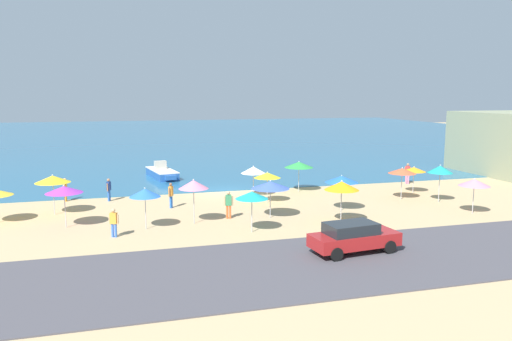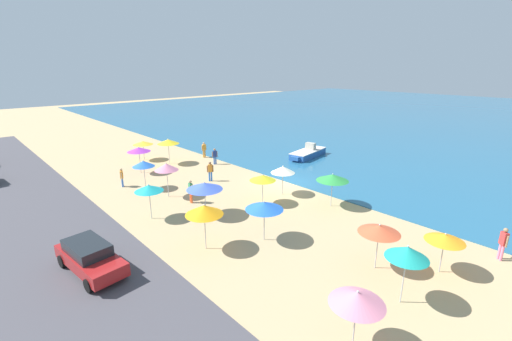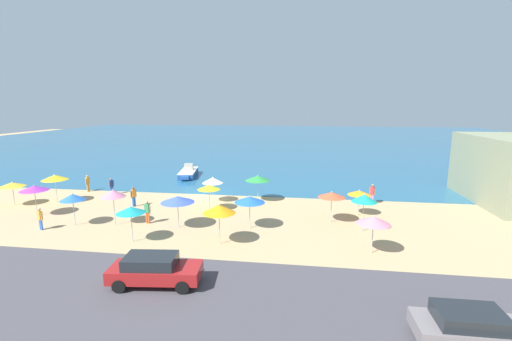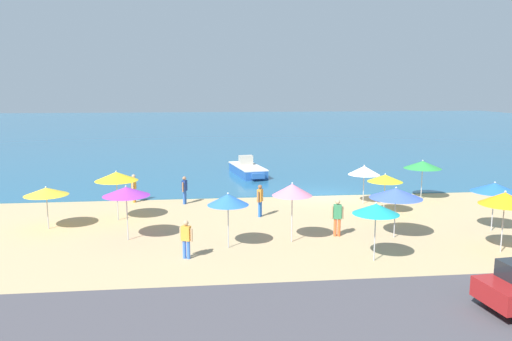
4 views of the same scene
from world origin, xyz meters
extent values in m
plane|color=tan|center=(0.00, 0.00, 0.00)|extent=(160.00, 160.00, 0.00)
cube|color=#256187|center=(0.00, 55.00, 0.03)|extent=(150.00, 110.00, 0.05)
cube|color=#48454C|center=(0.00, -18.00, 0.03)|extent=(80.00, 8.00, 0.06)
cylinder|color=#B2B2B7|center=(2.07, -4.88, 0.92)|extent=(0.05, 0.05, 1.84)
cone|color=yellow|center=(2.07, -4.88, 1.99)|extent=(1.90, 1.90, 0.39)
sphere|color=silver|center=(2.07, -4.88, 2.21)|extent=(0.08, 0.08, 0.08)
cylinder|color=#B2B2B7|center=(-12.17, -4.58, 1.07)|extent=(0.05, 0.05, 2.14)
cone|color=yellow|center=(-12.17, -4.58, 2.32)|extent=(2.20, 2.20, 0.46)
sphere|color=silver|center=(-12.17, -4.58, 2.58)|extent=(0.08, 0.08, 0.08)
cylinder|color=#B2B2B7|center=(-3.85, -9.26, 1.09)|extent=(0.05, 0.05, 2.17)
cone|color=pink|center=(-3.85, -9.26, 2.38)|extent=(1.78, 1.78, 0.52)
sphere|color=silver|center=(-3.85, -9.26, 2.67)|extent=(0.08, 0.08, 0.08)
cylinder|color=#B2B2B7|center=(-11.17, -8.14, 1.05)|extent=(0.05, 0.05, 2.10)
cone|color=purple|center=(-11.17, -8.14, 2.25)|extent=(2.11, 2.11, 0.40)
sphere|color=silver|center=(-11.17, -8.14, 2.48)|extent=(0.08, 0.08, 0.08)
cylinder|color=#B2B2B7|center=(13.96, -8.06, 1.09)|extent=(0.05, 0.05, 2.18)
cone|color=teal|center=(13.96, -8.06, 2.39)|extent=(1.75, 1.75, 0.52)
sphere|color=silver|center=(13.96, -8.06, 2.68)|extent=(0.08, 0.08, 0.08)
cylinder|color=#B2B2B7|center=(14.21, -4.47, 0.86)|extent=(0.05, 0.05, 1.73)
cone|color=orange|center=(14.21, -4.47, 1.85)|extent=(1.82, 1.82, 0.35)
sphere|color=silver|center=(14.21, -4.47, 2.06)|extent=(0.08, 0.08, 0.08)
cylinder|color=#B2B2B7|center=(1.72, -2.40, 0.90)|extent=(0.05, 0.05, 1.81)
cone|color=white|center=(1.72, -2.40, 2.02)|extent=(1.87, 1.87, 0.51)
sphere|color=silver|center=(1.72, -2.40, 2.30)|extent=(0.08, 0.08, 0.08)
cylinder|color=#B2B2B7|center=(0.97, -9.11, 0.95)|extent=(0.05, 0.05, 1.91)
cone|color=#3F5DCB|center=(0.97, -9.11, 2.09)|extent=(2.40, 2.40, 0.45)
sphere|color=silver|center=(0.97, -9.11, 2.34)|extent=(0.08, 0.08, 0.08)
cylinder|color=#B2B2B7|center=(-6.71, -9.77, 0.97)|extent=(0.05, 0.05, 1.95)
cone|color=blue|center=(-6.71, -9.77, 2.13)|extent=(1.77, 1.77, 0.47)
sphere|color=silver|center=(-6.71, -9.77, 2.39)|extent=(0.08, 0.08, 0.08)
cylinder|color=#B2B2B7|center=(13.93, -11.68, 0.94)|extent=(0.05, 0.05, 1.88)
cone|color=pink|center=(13.93, -11.68, 2.05)|extent=(1.95, 1.95, 0.45)
sphere|color=silver|center=(13.93, -11.68, 2.31)|extent=(0.08, 0.08, 0.08)
cylinder|color=#B2B2B7|center=(11.91, -6.47, 0.99)|extent=(0.05, 0.05, 1.99)
cone|color=#DE5733|center=(11.91, -6.47, 2.13)|extent=(2.02, 2.02, 0.39)
sphere|color=silver|center=(11.91, -6.47, 2.35)|extent=(0.08, 0.08, 0.08)
cylinder|color=#B2B2B7|center=(5.70, -1.55, 0.99)|extent=(0.05, 0.05, 1.97)
cone|color=green|center=(5.70, -1.55, 2.15)|extent=(2.28, 2.28, 0.46)
sphere|color=silver|center=(5.70, -1.55, 2.41)|extent=(0.08, 0.08, 0.08)
cylinder|color=#B2B2B7|center=(6.08, -8.56, 0.98)|extent=(0.05, 0.05, 1.96)
cone|color=blue|center=(6.08, -8.56, 2.12)|extent=(2.17, 2.17, 0.43)
sphere|color=silver|center=(6.08, -8.56, 2.37)|extent=(0.08, 0.08, 0.08)
cylinder|color=#B2B2B7|center=(4.63, -11.61, 1.05)|extent=(0.05, 0.05, 2.09)
cone|color=orange|center=(4.63, -11.61, 2.31)|extent=(2.06, 2.06, 0.53)
sphere|color=silver|center=(4.63, -11.61, 2.60)|extent=(0.08, 0.08, 0.08)
cylinder|color=#B2B2B7|center=(-1.02, -12.04, 0.99)|extent=(0.05, 0.05, 1.97)
cone|color=teal|center=(-1.02, -12.04, 2.13)|extent=(1.84, 1.84, 0.41)
sphere|color=silver|center=(-1.02, -12.04, 2.37)|extent=(0.08, 0.08, 0.08)
cylinder|color=blue|center=(-8.55, -10.92, 0.38)|extent=(0.14, 0.14, 0.76)
cylinder|color=blue|center=(-8.39, -11.00, 0.38)|extent=(0.14, 0.14, 0.76)
cube|color=orange|center=(-8.47, -10.96, 1.06)|extent=(0.42, 0.35, 0.60)
sphere|color=tan|center=(-8.47, -10.96, 1.49)|extent=(0.22, 0.22, 0.22)
cylinder|color=tan|center=(-8.69, -10.86, 1.01)|extent=(0.09, 0.09, 0.54)
cylinder|color=tan|center=(-8.25, -11.06, 1.01)|extent=(0.09, 0.09, 0.54)
cylinder|color=pink|center=(15.82, -0.95, 0.44)|extent=(0.14, 0.14, 0.87)
cylinder|color=pink|center=(15.95, -1.07, 0.44)|extent=(0.14, 0.14, 0.87)
cube|color=red|center=(15.89, -1.01, 1.22)|extent=(0.42, 0.40, 0.69)
sphere|color=#967656|center=(15.89, -1.01, 1.70)|extent=(0.22, 0.22, 0.22)
cylinder|color=#967656|center=(15.71, -0.85, 1.17)|extent=(0.09, 0.09, 0.62)
cylinder|color=#967656|center=(16.07, -1.16, 1.17)|extent=(0.09, 0.09, 0.62)
cylinder|color=orange|center=(-11.84, -0.42, 0.41)|extent=(0.14, 0.14, 0.82)
cylinder|color=orange|center=(-11.86, -0.60, 0.41)|extent=(0.14, 0.14, 0.82)
cube|color=orange|center=(-11.85, -0.51, 1.14)|extent=(0.26, 0.38, 0.65)
sphere|color=tan|center=(-11.85, -0.51, 1.59)|extent=(0.22, 0.22, 0.22)
cylinder|color=tan|center=(-11.82, -0.27, 1.09)|extent=(0.09, 0.09, 0.58)
cylinder|color=tan|center=(-11.88, -0.75, 1.09)|extent=(0.09, 0.09, 0.58)
cylinder|color=blue|center=(-8.79, -1.17, 0.40)|extent=(0.14, 0.14, 0.79)
cylinder|color=blue|center=(-8.86, -1.34, 0.40)|extent=(0.14, 0.14, 0.79)
cube|color=navy|center=(-8.82, -1.26, 1.10)|extent=(0.34, 0.42, 0.63)
sphere|color=#9B6F52|center=(-8.82, -1.26, 1.55)|extent=(0.22, 0.22, 0.22)
cylinder|color=#9B6F52|center=(-8.73, -1.03, 1.05)|extent=(0.09, 0.09, 0.56)
cylinder|color=#9B6F52|center=(-8.91, -1.48, 1.05)|extent=(0.09, 0.09, 0.56)
cylinder|color=blue|center=(-4.77, -4.78, 0.42)|extent=(0.14, 0.14, 0.84)
cylinder|color=blue|center=(-4.69, -4.62, 0.42)|extent=(0.14, 0.14, 0.84)
cube|color=orange|center=(-4.73, -4.70, 1.17)|extent=(0.36, 0.42, 0.66)
sphere|color=brown|center=(-4.73, -4.70, 1.63)|extent=(0.22, 0.22, 0.22)
cylinder|color=brown|center=(-4.84, -4.91, 1.12)|extent=(0.09, 0.09, 0.60)
cylinder|color=brown|center=(-4.62, -4.49, 1.12)|extent=(0.09, 0.09, 0.60)
cylinder|color=#EF5E2E|center=(-1.68, -8.62, 0.42)|extent=(0.14, 0.14, 0.84)
cylinder|color=#EF5E2E|center=(-1.51, -8.65, 0.42)|extent=(0.14, 0.14, 0.84)
cube|color=#348254|center=(-1.59, -8.63, 1.17)|extent=(0.39, 0.28, 0.66)
sphere|color=tan|center=(-1.59, -8.63, 1.63)|extent=(0.22, 0.22, 0.22)
cylinder|color=tan|center=(-1.83, -8.59, 1.12)|extent=(0.09, 0.09, 0.60)
cylinder|color=tan|center=(-1.36, -8.67, 1.12)|extent=(0.09, 0.09, 0.60)
cube|color=maroon|center=(2.80, -17.01, 0.70)|extent=(4.53, 2.15, 0.63)
cube|color=#1E2328|center=(2.58, -17.03, 1.28)|extent=(2.60, 1.74, 0.54)
cylinder|color=black|center=(4.19, -16.06, 0.38)|extent=(0.66, 0.29, 0.64)
cylinder|color=black|center=(4.36, -17.63, 0.38)|extent=(0.66, 0.29, 0.64)
cylinder|color=black|center=(1.23, -16.39, 0.38)|extent=(0.66, 0.29, 0.64)
cylinder|color=black|center=(1.41, -17.96, 0.38)|extent=(0.66, 0.29, 0.64)
cube|color=#25549C|center=(-4.20, 7.97, 0.38)|extent=(2.64, 5.41, 0.65)
cube|color=#25549C|center=(-3.70, 5.23, 0.44)|extent=(1.04, 0.61, 0.39)
cube|color=silver|center=(-4.20, 7.97, 0.74)|extent=(2.72, 5.42, 0.08)
cube|color=#B2AD9E|center=(-4.29, 8.48, 1.11)|extent=(1.14, 0.78, 0.82)
camera|label=1|loc=(-8.15, -38.26, 7.69)|focal=35.00mm
camera|label=2|loc=(18.89, -20.91, 9.65)|focal=24.00mm
camera|label=3|loc=(9.79, -31.54, 8.71)|focal=24.00mm
camera|label=4|loc=(-7.81, -30.45, 6.83)|focal=35.00mm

